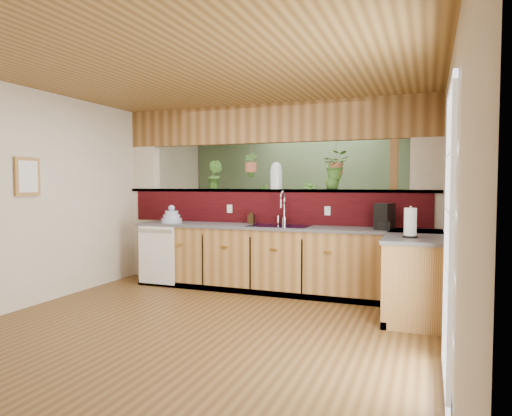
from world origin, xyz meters
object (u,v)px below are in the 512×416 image
at_px(coffee_maker, 384,217).
at_px(faucet, 283,207).
at_px(glass_jar, 276,176).
at_px(soap_dispenser, 251,217).
at_px(shelving_console, 291,236).
at_px(dish_stack, 172,217).
at_px(paper_towel, 410,223).

bearing_deg(coffee_maker, faucet, -170.65).
height_order(coffee_maker, glass_jar, glass_jar).
height_order(soap_dispenser, shelving_console, soap_dispenser).
bearing_deg(soap_dispenser, dish_stack, -165.85).
distance_m(dish_stack, glass_jar, 1.63).
height_order(dish_stack, coffee_maker, coffee_maker).
bearing_deg(soap_dispenser, glass_jar, 32.47).
distance_m(soap_dispenser, paper_towel, 2.38).
distance_m(paper_towel, glass_jar, 2.26).
xyz_separation_m(coffee_maker, paper_towel, (0.33, -0.79, 0.00)).
distance_m(faucet, soap_dispenser, 0.50).
bearing_deg(faucet, paper_towel, -29.12).
height_order(soap_dispenser, paper_towel, paper_towel).
xyz_separation_m(faucet, soap_dispenser, (-0.48, 0.02, -0.15)).
xyz_separation_m(faucet, paper_towel, (1.70, -0.94, -0.10)).
relative_size(dish_stack, glass_jar, 0.78).
height_order(faucet, coffee_maker, faucet).
relative_size(paper_towel, shelving_console, 0.21).
xyz_separation_m(coffee_maker, shelving_console, (-1.88, 2.27, -0.55)).
bearing_deg(glass_jar, paper_towel, -31.93).
xyz_separation_m(faucet, dish_stack, (-1.61, -0.26, -0.17)).
bearing_deg(soap_dispenser, shelving_console, 90.90).
bearing_deg(glass_jar, shelving_console, 100.15).
bearing_deg(dish_stack, faucet, 9.20).
height_order(faucet, shelving_console, faucet).
height_order(soap_dispenser, glass_jar, glass_jar).
height_order(coffee_maker, shelving_console, coffee_maker).
bearing_deg(paper_towel, faucet, 150.88).
height_order(paper_towel, glass_jar, glass_jar).
distance_m(soap_dispenser, coffee_maker, 1.85).
bearing_deg(coffee_maker, shelving_console, 145.37).
distance_m(paper_towel, shelving_console, 3.82).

